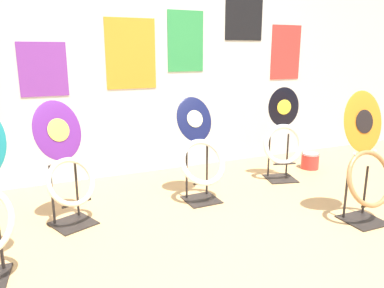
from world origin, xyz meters
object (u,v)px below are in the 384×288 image
object	(u,v)px
toilet_seat_display_purple_note	(66,164)
paint_can	(310,160)
toilet_seat_display_navy_moon	(200,154)
toilet_seat_display_jazz_black	(283,139)
toilet_seat_display_orange_sun	(367,164)

from	to	relation	value
toilet_seat_display_purple_note	paint_can	size ratio (longest dim) A/B	4.75
toilet_seat_display_purple_note	toilet_seat_display_navy_moon	xyz separation A→B (m)	(1.08, 0.01, -0.04)
toilet_seat_display_navy_moon	toilet_seat_display_jazz_black	distance (m)	0.97
paint_can	toilet_seat_display_jazz_black	bearing A→B (deg)	-161.96
toilet_seat_display_orange_sun	toilet_seat_display_navy_moon	bearing A→B (deg)	137.20
paint_can	toilet_seat_display_navy_moon	bearing A→B (deg)	-168.13
paint_can	toilet_seat_display_purple_note	bearing A→B (deg)	-172.79
toilet_seat_display_purple_note	paint_can	world-z (taller)	toilet_seat_display_purple_note
toilet_seat_display_orange_sun	toilet_seat_display_purple_note	world-z (taller)	toilet_seat_display_orange_sun
toilet_seat_display_jazz_black	paint_can	xyz separation A→B (m)	(0.51, 0.17, -0.32)
toilet_seat_display_navy_moon	paint_can	xyz separation A→B (m)	(1.47, 0.31, -0.32)
toilet_seat_display_purple_note	toilet_seat_display_jazz_black	size ratio (longest dim) A/B	0.99
toilet_seat_display_purple_note	toilet_seat_display_navy_moon	size ratio (longest dim) A/B	1.04
toilet_seat_display_jazz_black	toilet_seat_display_purple_note	bearing A→B (deg)	-175.62
toilet_seat_display_navy_moon	toilet_seat_display_purple_note	bearing A→B (deg)	-179.29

